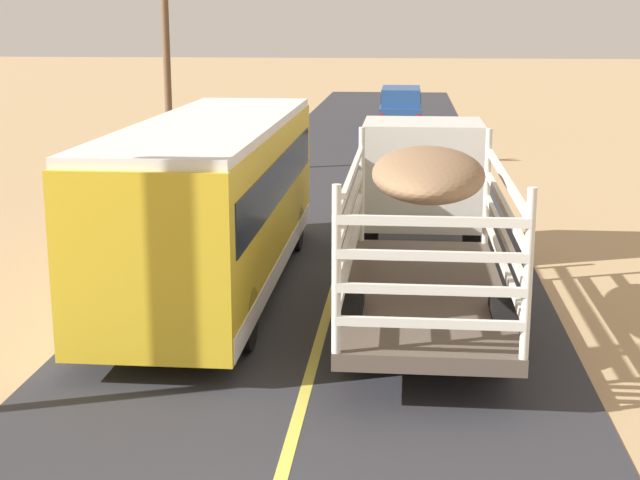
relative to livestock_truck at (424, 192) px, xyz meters
The scene contains 5 objects.
livestock_truck is the anchor object (origin of this frame).
bus 3.99m from the livestock_truck, 167.08° to the right, with size 2.54×10.00×3.21m.
car_far 26.09m from the livestock_truck, 91.45° to the left, with size 1.90×4.62×1.93m.
power_pole_mid 15.11m from the livestock_truck, 123.23° to the left, with size 2.20×0.24×7.45m.
boulder_far_horizon 17.47m from the livestock_truck, 130.35° to the left, with size 1.52×1.06×0.74m, color gray.
Camera 1 is at (1.33, -6.49, 5.02)m, focal length 52.17 mm.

